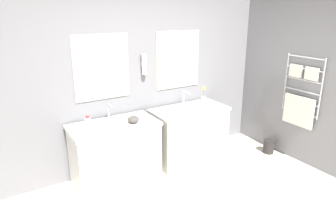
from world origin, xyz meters
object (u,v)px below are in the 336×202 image
waste_bin (269,146)px  flower_vase (203,98)px  toiletry_bottle (88,125)px  amenity_bowl (133,119)px  vanity_right (190,135)px  vanity_left (116,154)px

waste_bin → flower_vase: bearing=153.4°
toiletry_bottle → amenity_bowl: size_ratio=1.34×
toiletry_bottle → waste_bin: size_ratio=0.94×
toiletry_bottle → vanity_right: bearing=2.2°
waste_bin → vanity_right: bearing=159.5°
toiletry_bottle → flower_vase: flower_vase is taller
flower_vase → waste_bin: bearing=-26.6°
toiletry_bottle → amenity_bowl: (0.60, -0.00, -0.05)m
toiletry_bottle → amenity_bowl: 0.60m
vanity_left → toiletry_bottle: size_ratio=5.54×
amenity_bowl → toiletry_bottle: bearing=179.9°
vanity_right → toiletry_bottle: toiletry_bottle is taller
vanity_left → flower_vase: 1.55m
flower_vase → vanity_left: bearing=-178.7°
vanity_right → waste_bin: vanity_right is taller
amenity_bowl → waste_bin: (2.21, -0.41, -0.77)m
vanity_left → amenity_bowl: bearing=-14.4°
flower_vase → waste_bin: flower_vase is taller
vanity_left → waste_bin: size_ratio=5.19×
toiletry_bottle → amenity_bowl: bearing=-0.1°
vanity_right → amenity_bowl: amenity_bowl is taller
vanity_left → flower_vase: size_ratio=3.67×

